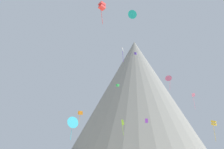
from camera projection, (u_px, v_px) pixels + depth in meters
rock_massif at (137, 100)px, 129.07m from camera, size 96.02×96.02×60.90m
kite_lime_low at (123, 124)px, 66.23m from camera, size 0.82×0.63×4.14m
kite_orange_mid at (80, 113)px, 80.13m from camera, size 1.69×1.73×4.00m
kite_green_mid at (118, 85)px, 82.62m from camera, size 1.15×1.16×0.82m
kite_white_high at (123, 52)px, 58.70m from camera, size 0.44×0.68×3.68m
kite_rainbow_mid at (169, 79)px, 80.26m from camera, size 2.41×1.72×5.05m
kite_teal_high at (132, 14)px, 58.73m from camera, size 2.29×1.12×2.15m
kite_violet_low at (147, 121)px, 79.75m from camera, size 1.02×0.48×1.49m
kite_red_high at (102, 6)px, 55.15m from camera, size 1.89×1.86×5.46m
kite_indigo_high at (135, 53)px, 84.54m from camera, size 1.01×0.97×0.92m
kite_cyan_low at (73, 123)px, 46.60m from camera, size 2.38×1.85×4.41m
kite_pink_mid at (194, 97)px, 71.71m from camera, size 1.06×0.44×4.62m
kite_gold_low at (214, 123)px, 65.09m from camera, size 1.72×1.70×5.55m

